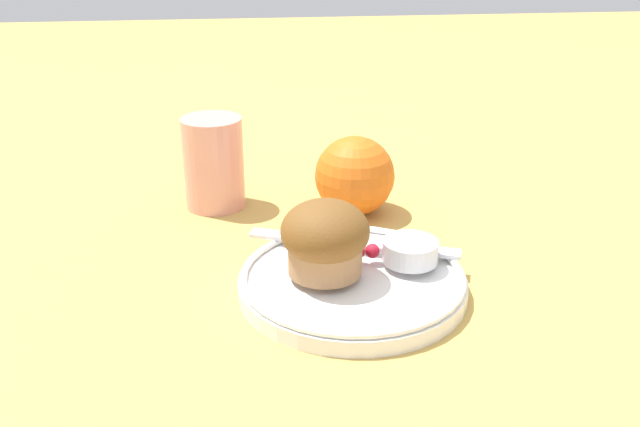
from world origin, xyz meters
name	(u,v)px	position (x,y,z in m)	size (l,w,h in m)	color
ground_plane	(357,279)	(0.00, 0.00, 0.00)	(3.00, 3.00, 0.00)	tan
plate	(352,282)	(-0.01, -0.02, 0.01)	(0.19, 0.19, 0.02)	white
muffin	(325,238)	(-0.03, -0.02, 0.05)	(0.07, 0.07, 0.06)	#9E7047
cream_ramekin	(410,250)	(0.04, -0.01, 0.03)	(0.05, 0.05, 0.02)	silver
berry_pair	(365,249)	(0.01, 0.00, 0.03)	(0.02, 0.01, 0.01)	#B7192D
butter_knife	(357,243)	(0.00, 0.03, 0.02)	(0.18, 0.08, 0.00)	silver
orange_fruit	(355,176)	(0.02, 0.14, 0.04)	(0.08, 0.08, 0.08)	orange
juice_glass	(214,163)	(-0.13, 0.18, 0.05)	(0.06, 0.06, 0.10)	#E5998C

